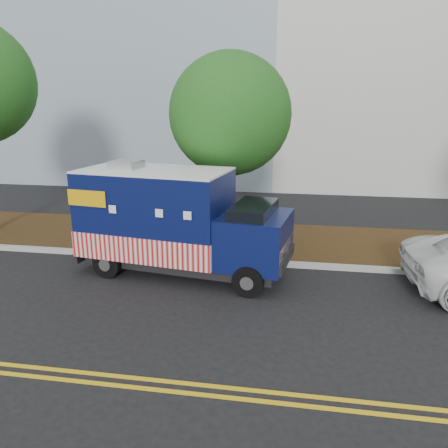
# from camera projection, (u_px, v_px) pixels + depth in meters

# --- Properties ---
(ground) EXTENTS (120.00, 120.00, 0.00)m
(ground) POSITION_uv_depth(u_px,v_px,m) (173.00, 278.00, 11.98)
(ground) COLOR black
(ground) RESTS_ON ground
(curb) EXTENTS (120.00, 0.18, 0.15)m
(curb) POSITION_uv_depth(u_px,v_px,m) (186.00, 258.00, 13.29)
(curb) COLOR #9E9E99
(curb) RESTS_ON ground
(mulch_strip) EXTENTS (120.00, 4.00, 0.15)m
(mulch_strip) POSITION_uv_depth(u_px,v_px,m) (200.00, 238.00, 15.28)
(mulch_strip) COLOR black
(mulch_strip) RESTS_ON ground
(centerline_near) EXTENTS (120.00, 0.10, 0.01)m
(centerline_near) POSITION_uv_depth(u_px,v_px,m) (104.00, 375.00, 7.75)
(centerline_near) COLOR gold
(centerline_near) RESTS_ON ground
(centerline_far) EXTENTS (120.00, 0.10, 0.01)m
(centerline_far) POSITION_uv_depth(u_px,v_px,m) (98.00, 383.00, 7.52)
(centerline_far) COLOR gold
(centerline_far) RESTS_ON ground
(tree_b) EXTENTS (3.88, 3.88, 6.22)m
(tree_b) POSITION_uv_depth(u_px,v_px,m) (230.00, 115.00, 13.85)
(tree_b) COLOR #38281C
(tree_b) RESTS_ON ground
(sign_post) EXTENTS (0.06, 0.06, 2.40)m
(sign_post) POSITION_uv_depth(u_px,v_px,m) (128.00, 217.00, 13.57)
(sign_post) COLOR #473828
(sign_post) RESTS_ON ground
(food_truck) EXTENTS (6.13, 3.01, 3.10)m
(food_truck) POSITION_uv_depth(u_px,v_px,m) (173.00, 224.00, 12.12)
(food_truck) COLOR black
(food_truck) RESTS_ON ground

